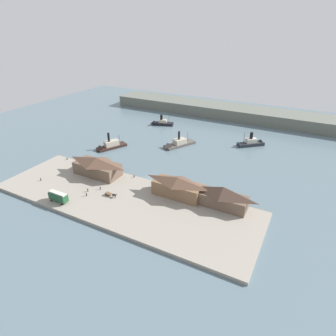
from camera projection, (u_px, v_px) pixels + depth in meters
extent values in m
plane|color=slate|center=(151.00, 178.00, 132.12)|extent=(320.00, 320.00, 0.00)
cube|color=gray|center=(122.00, 200.00, 114.56)|extent=(110.00, 36.00, 1.20)
cube|color=slate|center=(147.00, 180.00, 129.06)|extent=(110.00, 0.80, 1.00)
cube|color=brown|center=(98.00, 169.00, 131.23)|extent=(21.48, 9.64, 5.72)
pyramid|color=brown|center=(96.00, 160.00, 129.30)|extent=(21.91, 10.12, 2.73)
cube|color=brown|center=(178.00, 189.00, 114.95)|extent=(19.94, 7.95, 5.95)
pyramid|color=brown|center=(178.00, 180.00, 113.06)|extent=(20.34, 8.35, 2.33)
cube|color=brown|center=(222.00, 200.00, 108.48)|extent=(19.25, 7.32, 5.04)
pyramid|color=#473328|center=(223.00, 191.00, 106.54)|extent=(19.63, 7.68, 3.45)
cube|color=#1E4C2D|center=(58.00, 197.00, 111.24)|extent=(8.11, 2.70, 2.83)
cube|color=beige|center=(58.00, 193.00, 110.48)|extent=(7.79, 1.89, 0.50)
cylinder|color=black|center=(67.00, 201.00, 111.97)|extent=(0.90, 0.18, 0.90)
cylinder|color=black|center=(62.00, 204.00, 109.84)|extent=(0.90, 0.18, 0.90)
cylinder|color=black|center=(57.00, 197.00, 114.34)|extent=(0.90, 0.18, 0.90)
cylinder|color=black|center=(51.00, 200.00, 112.21)|extent=(0.90, 0.18, 0.90)
cube|color=brown|center=(109.00, 194.00, 115.86)|extent=(2.80, 1.38, 0.50)
cylinder|color=#4C3828|center=(108.00, 193.00, 116.86)|extent=(1.20, 0.10, 1.20)
cylinder|color=#4C3828|center=(106.00, 194.00, 115.78)|extent=(1.20, 0.10, 1.20)
ellipsoid|color=black|center=(114.00, 195.00, 114.57)|extent=(2.00, 0.70, 0.90)
ellipsoid|color=black|center=(116.00, 194.00, 113.86)|extent=(0.70, 0.32, 0.44)
cylinder|color=black|center=(116.00, 196.00, 114.76)|extent=(0.16, 0.16, 1.00)
cylinder|color=black|center=(115.00, 197.00, 114.44)|extent=(0.16, 0.16, 1.00)
cylinder|color=black|center=(113.00, 196.00, 115.26)|extent=(0.16, 0.16, 1.00)
cylinder|color=black|center=(113.00, 196.00, 114.94)|extent=(0.16, 0.16, 1.00)
cylinder|color=#232328|center=(100.00, 188.00, 120.09)|extent=(0.37, 0.37, 1.28)
sphere|color=#CCA889|center=(100.00, 187.00, 119.75)|extent=(0.23, 0.23, 0.23)
cylinder|color=#4C3D33|center=(88.00, 190.00, 118.65)|extent=(0.43, 0.43, 1.47)
sphere|color=#CCA889|center=(88.00, 188.00, 118.26)|extent=(0.27, 0.27, 0.27)
cylinder|color=#232328|center=(86.00, 194.00, 115.72)|extent=(0.41, 0.41, 1.40)
sphere|color=#CCA889|center=(86.00, 193.00, 115.34)|extent=(0.26, 0.26, 0.26)
cylinder|color=#232328|center=(41.00, 179.00, 126.79)|extent=(0.37, 0.37, 1.27)
sphere|color=#CCA889|center=(40.00, 178.00, 126.44)|extent=(0.23, 0.23, 0.23)
cylinder|color=black|center=(67.00, 159.00, 146.54)|extent=(0.44, 0.44, 0.90)
cylinder|color=black|center=(86.00, 163.00, 141.55)|extent=(0.44, 0.44, 0.90)
cylinder|color=black|center=(134.00, 176.00, 129.81)|extent=(0.44, 0.44, 0.90)
cylinder|color=black|center=(156.00, 183.00, 124.64)|extent=(0.44, 0.44, 0.90)
cube|color=#514C47|center=(180.00, 144.00, 166.00)|extent=(14.12, 19.95, 1.42)
cone|color=#514C47|center=(166.00, 148.00, 161.06)|extent=(6.34, 5.54, 5.34)
cube|color=#B2A893|center=(180.00, 141.00, 165.05)|extent=(7.35, 8.54, 2.71)
cylinder|color=black|center=(179.00, 135.00, 163.02)|extent=(1.18, 1.18, 4.75)
cylinder|color=brown|center=(188.00, 137.00, 167.29)|extent=(0.24, 0.24, 5.89)
cube|color=black|center=(163.00, 124.00, 199.43)|extent=(15.41, 9.32, 1.71)
cone|color=black|center=(153.00, 123.00, 200.45)|extent=(3.90, 4.97, 4.35)
cube|color=#B2A893|center=(163.00, 121.00, 198.56)|extent=(6.01, 4.93, 2.12)
cylinder|color=black|center=(161.00, 117.00, 197.43)|extent=(1.76, 1.76, 3.40)
cylinder|color=brown|center=(169.00, 119.00, 197.11)|extent=(0.24, 0.24, 5.77)
cube|color=black|center=(112.00, 147.00, 163.18)|extent=(12.37, 17.82, 1.32)
cone|color=black|center=(98.00, 150.00, 158.63)|extent=(5.95, 4.95, 5.13)
cube|color=#B2A893|center=(112.00, 143.00, 162.19)|extent=(6.97, 9.01, 3.00)
cylinder|color=black|center=(109.00, 137.00, 159.62)|extent=(1.26, 1.26, 4.96)
cylinder|color=brown|center=(119.00, 139.00, 164.35)|extent=(0.24, 0.24, 5.51)
cube|color=#23282D|center=(251.00, 144.00, 165.94)|extent=(14.82, 13.92, 1.86)
cone|color=#23282D|center=(263.00, 143.00, 167.57)|extent=(4.98, 5.11, 4.36)
cube|color=beige|center=(251.00, 141.00, 164.95)|extent=(6.78, 6.54, 2.50)
cylinder|color=black|center=(251.00, 136.00, 163.48)|extent=(1.79, 1.79, 3.74)
cylinder|color=brown|center=(244.00, 138.00, 163.10)|extent=(0.24, 0.24, 6.34)
cube|color=#60665B|center=(225.00, 111.00, 216.73)|extent=(180.00, 24.00, 8.00)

